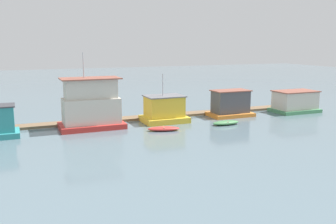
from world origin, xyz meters
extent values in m
plane|color=slate|center=(0.00, 0.00, 0.00)|extent=(200.00, 200.00, 0.00)
cube|color=brown|center=(0.00, 2.95, 0.15)|extent=(51.00, 1.99, 0.30)
cube|color=red|center=(-8.61, 0.17, 0.29)|extent=(6.97, 4.09, 0.58)
cube|color=beige|center=(-8.61, 0.17, 1.96)|extent=(6.02, 3.14, 2.77)
cube|color=beige|center=(-8.61, 0.17, 4.39)|extent=(5.46, 2.58, 2.09)
cube|color=brown|center=(-8.61, 0.17, 5.50)|extent=(6.32, 3.44, 0.12)
cylinder|color=#B2B2B7|center=(-9.27, 0.17, 6.91)|extent=(0.12, 0.12, 2.71)
cube|color=gold|center=(0.03, 0.26, 0.33)|extent=(5.20, 4.03, 0.66)
cube|color=gold|center=(0.03, 0.26, 1.85)|extent=(4.19, 3.03, 2.38)
cube|color=slate|center=(0.03, 0.26, 3.09)|extent=(4.49, 3.33, 0.12)
cylinder|color=#B2B2B7|center=(-0.14, 0.26, 4.43)|extent=(0.12, 0.12, 2.54)
cube|color=orange|center=(9.22, 0.38, 0.23)|extent=(5.52, 3.54, 0.45)
cube|color=#4C4C51|center=(9.22, 0.38, 1.84)|extent=(4.44, 2.45, 2.78)
cube|color=brown|center=(9.22, 0.38, 3.29)|extent=(4.74, 2.75, 0.12)
cube|color=#4C9360|center=(18.86, -0.48, 0.24)|extent=(6.08, 3.93, 0.47)
cube|color=beige|center=(18.86, -0.48, 1.63)|extent=(5.39, 3.24, 2.32)
cube|color=brown|center=(18.86, -0.48, 2.85)|extent=(5.69, 3.54, 0.12)
ellipsoid|color=red|center=(-1.77, -4.08, 0.23)|extent=(3.61, 2.06, 0.46)
cube|color=#997F60|center=(-1.77, -4.08, 0.39)|extent=(0.42, 1.00, 0.08)
ellipsoid|color=#47844C|center=(5.93, -4.03, 0.25)|extent=(3.33, 1.25, 0.50)
cube|color=#997F60|center=(5.93, -4.03, 0.42)|extent=(0.17, 1.04, 0.08)
camera|label=1|loc=(-16.15, -40.28, 9.25)|focal=40.00mm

